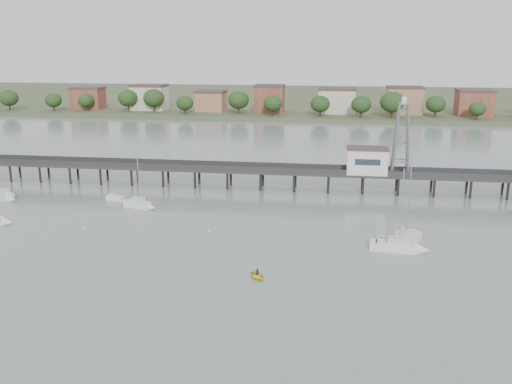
# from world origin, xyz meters

# --- Properties ---
(ground_plane) EXTENTS (500.00, 500.00, 0.00)m
(ground_plane) POSITION_xyz_m (0.00, 0.00, 0.00)
(ground_plane) COLOR slate
(ground_plane) RESTS_ON ground
(pier) EXTENTS (150.00, 5.00, 5.50)m
(pier) POSITION_xyz_m (0.00, 60.00, 3.79)
(pier) COLOR #2D2823
(pier) RESTS_ON ground
(pier_building) EXTENTS (8.40, 5.40, 5.30)m
(pier_building) POSITION_xyz_m (25.00, 60.00, 6.67)
(pier_building) COLOR silver
(pier_building) RESTS_ON ground
(lattice_tower) EXTENTS (3.20, 3.20, 15.50)m
(lattice_tower) POSITION_xyz_m (31.50, 60.00, 11.10)
(lattice_tower) COLOR slate
(lattice_tower) RESTS_ON ground
(sailboat_b) EXTENTS (6.52, 3.72, 10.54)m
(sailboat_b) POSITION_xyz_m (-16.50, 42.16, 0.66)
(sailboat_b) COLOR silver
(sailboat_b) RESTS_ON ground
(sailboat_d) EXTENTS (8.12, 3.07, 13.13)m
(sailboat_d) POSITION_xyz_m (29.33, 26.19, 0.64)
(sailboat_d) COLOR silver
(sailboat_d) RESTS_ON ground
(sailboat_c) EXTENTS (6.82, 8.33, 13.91)m
(sailboat_c) POSITION_xyz_m (30.48, 30.86, 0.64)
(sailboat_c) COLOR silver
(sailboat_c) RESTS_ON ground
(sailboat_f) EXTENTS (7.60, 5.67, 12.49)m
(sailboat_f) POSITION_xyz_m (-45.03, 44.17, 0.65)
(sailboat_f) COLOR silver
(sailboat_f) RESTS_ON ground
(white_tender) EXTENTS (3.86, 2.23, 1.41)m
(white_tender) POSITION_xyz_m (-23.59, 46.85, 0.44)
(white_tender) COLOR silver
(white_tender) RESTS_ON ground
(yellow_dinghy) EXTENTS (2.19, 1.67, 3.05)m
(yellow_dinghy) POSITION_xyz_m (9.21, 13.56, 0.00)
(yellow_dinghy) COLOR yellow
(yellow_dinghy) RESTS_ON ground
(dinghy_occupant) EXTENTS (0.46, 1.08, 0.25)m
(dinghy_occupant) POSITION_xyz_m (9.21, 13.56, 0.00)
(dinghy_occupant) COLOR black
(dinghy_occupant) RESTS_ON ground
(mooring_buoys) EXTENTS (88.55, 10.90, 0.39)m
(mooring_buoys) POSITION_xyz_m (2.62, 31.71, 0.08)
(mooring_buoys) COLOR beige
(mooring_buoys) RESTS_ON ground
(far_shore) EXTENTS (500.00, 170.00, 10.40)m
(far_shore) POSITION_xyz_m (0.36, 239.58, 0.95)
(far_shore) COLOR #475133
(far_shore) RESTS_ON ground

